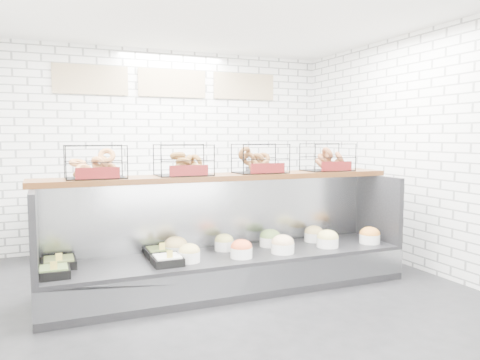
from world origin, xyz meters
name	(u,v)px	position (x,y,z in m)	size (l,w,h in m)	color
ground	(241,297)	(0.00, 0.00, 0.00)	(5.50, 5.50, 0.00)	black
room_shell	(220,103)	(0.00, 0.60, 2.06)	(5.02, 5.51, 3.01)	white
display_case	(230,259)	(0.01, 0.34, 0.33)	(4.00, 0.90, 1.20)	black
bagel_shelf	(223,164)	(0.00, 0.52, 1.38)	(4.10, 0.50, 0.40)	#3E200D
prep_counter	(179,217)	(0.00, 2.43, 0.47)	(4.00, 0.60, 1.20)	#93969B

